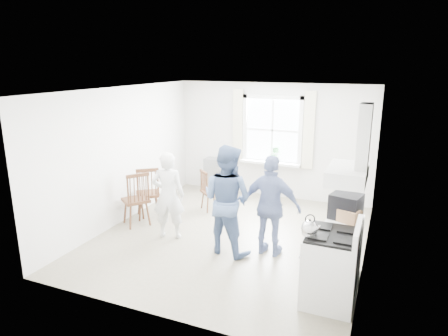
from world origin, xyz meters
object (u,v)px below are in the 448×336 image
low_cabinet (343,248)px  person_left (168,195)px  windsor_chair_b (207,186)px  person_mid (227,200)px  windsor_chair_c (137,194)px  person_right (271,206)px  windsor_chair_a (148,188)px  stereo_stack (346,206)px  gas_stove (331,267)px

low_cabinet → person_left: bearing=175.9°
windsor_chair_b → person_mid: 1.95m
person_mid → windsor_chair_c: bearing=3.1°
windsor_chair_b → person_right: bearing=-37.8°
windsor_chair_a → windsor_chair_b: windsor_chair_a is taller
low_cabinet → windsor_chair_c: windsor_chair_c is taller
person_left → person_mid: person_mid is taller
stereo_stack → person_left: size_ratio=0.30×
gas_stove → windsor_chair_a: gas_stove is taller
windsor_chair_c → windsor_chair_a: bearing=93.2°
windsor_chair_b → person_right: 2.28m
gas_stove → person_mid: (-1.77, 0.81, 0.41)m
low_cabinet → windsor_chair_a: bearing=168.2°
windsor_chair_a → windsor_chair_c: bearing=-86.8°
low_cabinet → windsor_chair_b: bearing=150.4°
low_cabinet → windsor_chair_a: 3.90m
stereo_stack → windsor_chair_b: (-2.94, 1.65, -0.54)m
windsor_chair_b → person_mid: person_mid is taller
low_cabinet → person_right: 1.25m
windsor_chair_a → person_mid: (1.97, -0.69, 0.25)m
windsor_chair_a → windsor_chair_b: (0.86, 0.88, -0.12)m
gas_stove → windsor_chair_c: bearing=163.4°
person_mid → stereo_stack: bearing=-170.5°
gas_stove → person_left: 3.08m
windsor_chair_b → windsor_chair_c: size_ratio=0.82×
windsor_chair_a → person_right: (2.65, -0.51, 0.17)m
windsor_chair_a → windsor_chair_c: (0.02, -0.39, -0.00)m
windsor_chair_c → person_left: size_ratio=0.69×
windsor_chair_a → person_mid: bearing=-19.4°
gas_stove → windsor_chair_c: 3.88m
gas_stove → person_left: (-2.93, 0.92, 0.30)m
gas_stove → low_cabinet: gas_stove is taller
low_cabinet → windsor_chair_a: windsor_chair_a is taller
windsor_chair_a → person_left: 1.00m
windsor_chair_c → low_cabinet: bearing=-6.2°
person_left → windsor_chair_b: bearing=-109.9°
person_right → person_left: bearing=6.3°
windsor_chair_b → gas_stove: bearing=-39.5°
windsor_chair_a → low_cabinet: bearing=-11.8°
person_left → person_mid: bearing=156.6°
windsor_chair_a → windsor_chair_b: bearing=45.5°
windsor_chair_b → person_right: person_right is taller
low_cabinet → windsor_chair_b: 3.39m
gas_stove → windsor_chair_a: bearing=158.2°
stereo_stack → windsor_chair_b: size_ratio=0.54×
windsor_chair_b → windsor_chair_a: bearing=-134.5°
person_left → person_mid: (1.16, -0.11, 0.12)m
gas_stove → person_mid: size_ratio=0.62×
windsor_chair_b → windsor_chair_c: bearing=-123.6°
windsor_chair_b → person_mid: (1.11, -1.57, 0.36)m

